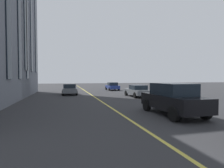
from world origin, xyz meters
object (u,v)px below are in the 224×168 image
at_px(car_grey_far, 137,91).
at_px(car_black_mid, 173,99).
at_px(car_blue_trailing, 112,86).
at_px(car_grey_parked_a, 69,89).

bearing_deg(car_grey_far, car_black_mid, 168.87).
xyz_separation_m(car_blue_trailing, car_black_mid, (-21.33, 1.95, 0.27)).
xyz_separation_m(car_grey_far, car_grey_parked_a, (4.78, 7.62, -0.00)).
xyz_separation_m(car_blue_trailing, car_grey_parked_a, (-6.63, 7.62, 0.00)).
bearing_deg(car_grey_parked_a, car_blue_trailing, -48.97).
xyz_separation_m(car_black_mid, car_grey_parked_a, (14.70, 5.67, -0.27)).
xyz_separation_m(car_grey_far, car_black_mid, (-9.92, 1.95, 0.27)).
relative_size(car_grey_far, car_grey_parked_a, 1.13).
relative_size(car_black_mid, car_grey_parked_a, 1.21).
relative_size(car_grey_far, car_blue_trailing, 1.13).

